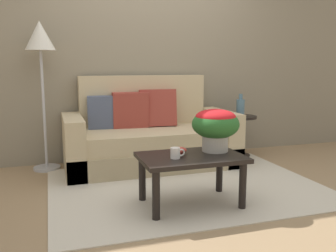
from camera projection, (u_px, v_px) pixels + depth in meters
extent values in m
plane|color=#997A56|center=(186.00, 186.00, 3.59)|extent=(14.00, 14.00, 0.00)
cube|color=gray|center=(149.00, 40.00, 4.59)|extent=(6.40, 0.12, 2.95)
cube|color=beige|center=(186.00, 186.00, 3.59)|extent=(2.56, 1.93, 0.01)
cube|color=tan|center=(151.00, 156.00, 4.26)|extent=(1.93, 0.88, 0.24)
cube|color=tan|center=(152.00, 138.00, 4.21)|extent=(1.53, 0.80, 0.20)
cube|color=tan|center=(143.00, 109.00, 4.52)|extent=(1.53, 0.16, 0.82)
cube|color=tan|center=(74.00, 145.00, 3.97)|extent=(0.20, 0.88, 0.62)
cube|color=tan|center=(220.00, 136.00, 4.50)|extent=(0.20, 0.88, 0.62)
cube|color=#93382D|center=(158.00, 108.00, 4.42)|extent=(0.45, 0.23, 0.45)
cube|color=#93382D|center=(130.00, 110.00, 4.31)|extent=(0.42, 0.19, 0.41)
cube|color=#4C5670|center=(104.00, 112.00, 4.24)|extent=(0.39, 0.17, 0.38)
cylinder|color=black|center=(156.00, 196.00, 2.77)|extent=(0.06, 0.06, 0.39)
cylinder|color=black|center=(243.00, 186.00, 2.99)|extent=(0.06, 0.06, 0.39)
cylinder|color=black|center=(142.00, 179.00, 3.18)|extent=(0.06, 0.06, 0.39)
cylinder|color=black|center=(219.00, 172.00, 3.40)|extent=(0.06, 0.06, 0.39)
cube|color=black|center=(191.00, 158.00, 3.05)|extent=(0.85, 0.55, 0.04)
cylinder|color=black|center=(240.00, 155.00, 4.77)|extent=(0.26, 0.26, 0.03)
cylinder|color=black|center=(240.00, 136.00, 4.73)|extent=(0.05, 0.05, 0.47)
cylinder|color=black|center=(241.00, 117.00, 4.69)|extent=(0.40, 0.40, 0.03)
cylinder|color=#B2B2B7|center=(47.00, 168.00, 4.18)|extent=(0.30, 0.30, 0.03)
cylinder|color=#B2B2B7|center=(44.00, 110.00, 4.07)|extent=(0.03, 0.03, 1.29)
cone|color=beige|center=(40.00, 35.00, 3.94)|extent=(0.32, 0.32, 0.31)
cylinder|color=#B7B2A8|center=(215.00, 142.00, 3.19)|extent=(0.23, 0.23, 0.16)
ellipsoid|color=#286028|center=(216.00, 124.00, 3.16)|extent=(0.41, 0.41, 0.25)
ellipsoid|color=red|center=(216.00, 117.00, 3.15)|extent=(0.35, 0.35, 0.14)
cylinder|color=white|center=(175.00, 153.00, 2.95)|extent=(0.08, 0.08, 0.09)
torus|color=white|center=(181.00, 153.00, 2.96)|extent=(0.06, 0.01, 0.06)
cylinder|color=#B2382D|center=(180.00, 153.00, 3.08)|extent=(0.05, 0.05, 0.02)
ellipsoid|color=#B2382D|center=(180.00, 150.00, 3.08)|extent=(0.12, 0.12, 0.05)
cylinder|color=slate|center=(240.00, 108.00, 4.65)|extent=(0.10, 0.10, 0.21)
cylinder|color=slate|center=(241.00, 97.00, 4.63)|extent=(0.05, 0.05, 0.07)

